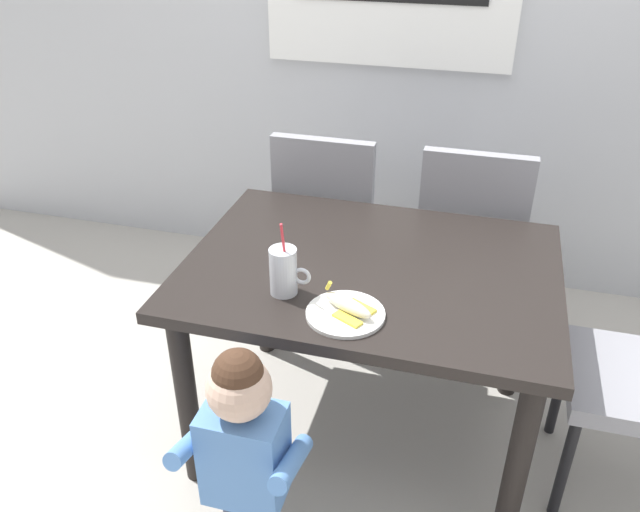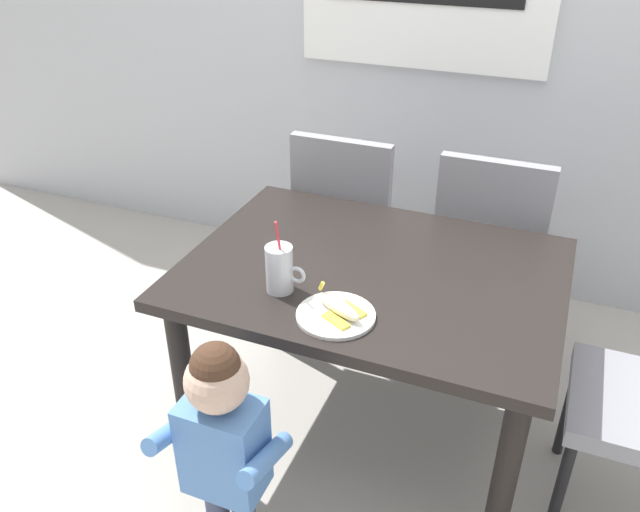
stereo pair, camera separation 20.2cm
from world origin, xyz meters
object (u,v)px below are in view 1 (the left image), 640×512
(dining_table, at_px, (370,292))
(toddler_standing, at_px, (244,445))
(peeled_banana, at_px, (348,306))
(dining_chair_left, at_px, (329,221))
(milk_cup, at_px, (284,274))
(snack_plate, at_px, (345,314))
(dining_chair_right, at_px, (470,238))

(dining_table, distance_m, toddler_standing, 0.69)
(toddler_standing, distance_m, peeled_banana, 0.48)
(dining_chair_left, distance_m, peeled_banana, 1.00)
(milk_cup, bearing_deg, peeled_banana, -15.93)
(toddler_standing, height_order, peeled_banana, toddler_standing)
(milk_cup, xyz_separation_m, snack_plate, (0.21, -0.07, -0.06))
(toddler_standing, xyz_separation_m, peeled_banana, (0.20, 0.36, 0.25))
(dining_table, xyz_separation_m, dining_chair_right, (0.30, 0.64, -0.09))
(dining_chair_right, height_order, toddler_standing, dining_chair_right)
(dining_table, distance_m, peeled_banana, 0.32)
(dining_chair_right, relative_size, snack_plate, 4.17)
(milk_cup, bearing_deg, dining_table, 46.16)
(milk_cup, xyz_separation_m, peeled_banana, (0.21, -0.06, -0.04))
(dining_chair_left, xyz_separation_m, peeled_banana, (0.30, -0.92, 0.23))
(dining_table, relative_size, toddler_standing, 1.44)
(toddler_standing, relative_size, milk_cup, 3.34)
(dining_table, relative_size, milk_cup, 4.82)
(dining_table, height_order, milk_cup, milk_cup)
(peeled_banana, bearing_deg, dining_chair_right, 72.03)
(milk_cup, height_order, snack_plate, milk_cup)
(dining_chair_right, xyz_separation_m, milk_cup, (-0.52, -0.87, 0.27))
(dining_chair_right, bearing_deg, dining_chair_left, 0.81)
(dining_chair_left, relative_size, peeled_banana, 5.61)
(dining_chair_left, xyz_separation_m, snack_plate, (0.29, -0.93, 0.21))
(dining_chair_left, relative_size, toddler_standing, 1.15)
(dining_table, xyz_separation_m, snack_plate, (-0.01, -0.30, 0.11))
(dining_chair_left, height_order, peeled_banana, dining_chair_left)
(dining_chair_right, distance_m, milk_cup, 1.05)
(dining_table, height_order, dining_chair_left, dining_chair_left)
(peeled_banana, bearing_deg, dining_chair_left, 107.97)
(dining_chair_left, distance_m, toddler_standing, 1.29)
(dining_table, distance_m, milk_cup, 0.37)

